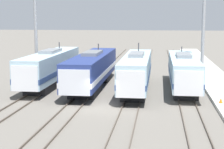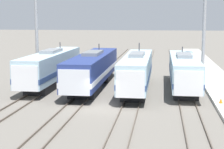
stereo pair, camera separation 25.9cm
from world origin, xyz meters
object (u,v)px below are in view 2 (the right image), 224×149
at_px(locomotive_center_left, 92,69).
at_px(traffic_cone, 221,101).
at_px(locomotive_far_left, 50,67).
at_px(catenary_tower_left, 37,31).
at_px(locomotive_center_right, 137,72).
at_px(catenary_tower_right, 204,32).
at_px(locomotive_far_right, 184,72).

relative_size(locomotive_center_left, traffic_cone, 40.11).
xyz_separation_m(locomotive_far_left, catenary_tower_left, (-2.67, 3.35, 4.03)).
bearing_deg(locomotive_center_right, catenary_tower_left, 157.26).
bearing_deg(catenary_tower_right, locomotive_center_left, -161.87).
bearing_deg(traffic_cone, locomotive_center_left, 150.63).
bearing_deg(locomotive_center_left, catenary_tower_right, 18.13).
bearing_deg(catenary_tower_right, catenary_tower_left, 180.00).
height_order(locomotive_center_left, catenary_tower_left, catenary_tower_left).
distance_m(locomotive_center_left, traffic_cone, 14.80).
distance_m(catenary_tower_left, traffic_cone, 24.04).
bearing_deg(catenary_tower_left, locomotive_center_left, -27.87).
height_order(locomotive_center_left, locomotive_center_right, locomotive_center_right).
bearing_deg(locomotive_far_left, locomotive_far_right, -2.51).
distance_m(locomotive_far_left, locomotive_center_right, 10.17).
bearing_deg(locomotive_far_right, locomotive_center_left, -179.76).
xyz_separation_m(locomotive_center_left, catenary_tower_right, (12.36, 4.05, 4.08)).
xyz_separation_m(locomotive_center_left, locomotive_center_right, (4.99, -1.25, 0.01)).
bearing_deg(catenary_tower_left, locomotive_far_right, -12.80).
distance_m(locomotive_center_right, traffic_cone, 9.98).
bearing_deg(locomotive_center_left, locomotive_far_left, 172.03).
relative_size(locomotive_center_left, locomotive_center_right, 1.11).
xyz_separation_m(locomotive_far_left, locomotive_center_right, (9.98, -1.95, -0.03)).
bearing_deg(catenary_tower_right, locomotive_center_right, -144.30).
bearing_deg(locomotive_far_right, locomotive_center_right, -165.46).
distance_m(locomotive_center_left, locomotive_far_right, 9.98).
relative_size(locomotive_far_left, catenary_tower_left, 1.44).
distance_m(locomotive_far_right, catenary_tower_right, 6.23).
relative_size(locomotive_far_left, locomotive_far_right, 1.06).
height_order(catenary_tower_left, catenary_tower_right, same).
xyz_separation_m(catenary_tower_left, traffic_cone, (20.48, -11.27, -5.61)).
height_order(locomotive_center_right, catenary_tower_left, catenary_tower_left).
height_order(locomotive_far_left, traffic_cone, locomotive_far_left).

